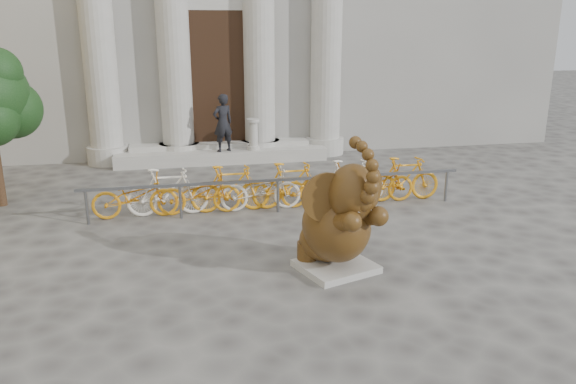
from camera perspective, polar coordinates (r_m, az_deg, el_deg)
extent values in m
plane|color=#474442|center=(7.69, -0.08, -12.53)|extent=(80.00, 80.00, 0.00)
cube|color=black|center=(16.63, -7.16, 11.29)|extent=(2.40, 0.16, 4.00)
cylinder|color=#A8A59E|center=(16.50, -18.95, 16.45)|extent=(0.90, 0.90, 8.00)
cylinder|color=#A8A59E|center=(16.40, -11.71, 16.98)|extent=(0.90, 0.90, 8.00)
cylinder|color=#A8A59E|center=(16.60, -3.01, 17.26)|extent=(0.90, 0.90, 8.00)
cylinder|color=#A8A59E|center=(17.02, 3.97, 17.22)|extent=(0.90, 0.90, 8.00)
cube|color=#A8A59E|center=(16.44, -6.75, 3.77)|extent=(6.00, 1.20, 0.36)
cube|color=#A8A59E|center=(9.06, 4.89, -7.53)|extent=(1.37, 1.30, 0.11)
ellipsoid|color=black|center=(9.10, 4.06, -4.78)|extent=(1.16, 1.13, 0.71)
ellipsoid|color=black|center=(8.82, 4.91, -3.34)|extent=(1.43, 1.60, 1.15)
cylinder|color=black|center=(9.12, 1.97, -5.95)|extent=(0.42, 0.42, 0.29)
cylinder|color=black|center=(9.44, 5.05, -5.24)|extent=(0.42, 0.42, 0.29)
cylinder|color=black|center=(8.28, 5.33, -3.07)|extent=(0.46, 0.71, 0.44)
cylinder|color=black|center=(8.55, 7.99, -2.51)|extent=(0.46, 0.71, 0.44)
ellipsoid|color=black|center=(8.33, 6.59, -0.11)|extent=(0.94, 0.91, 0.88)
cylinder|color=black|center=(8.23, 3.93, -0.55)|extent=(0.75, 0.06, 0.75)
cylinder|color=black|center=(8.66, 8.05, 0.18)|extent=(0.64, 0.49, 0.75)
cone|color=beige|center=(8.13, 6.73, -1.82)|extent=(0.20, 0.25, 0.12)
cone|color=beige|center=(8.29, 8.20, -1.52)|extent=(0.09, 0.26, 0.12)
cube|color=slate|center=(11.59, -1.04, 1.25)|extent=(8.00, 0.06, 0.06)
cylinder|color=slate|center=(11.63, -19.76, -1.48)|extent=(0.06, 0.06, 0.70)
cylinder|color=slate|center=(11.50, -10.87, -0.99)|extent=(0.06, 0.06, 0.70)
cylinder|color=slate|center=(11.69, -1.03, -0.41)|extent=(0.06, 0.06, 0.70)
cylinder|color=slate|center=(12.20, 8.23, 0.14)|extent=(0.06, 0.06, 0.70)
cylinder|color=slate|center=(12.92, 15.77, 0.59)|extent=(0.06, 0.06, 0.70)
imported|color=orange|center=(11.73, -15.30, -0.18)|extent=(1.70, 0.50, 1.00)
imported|color=white|center=(11.70, -12.16, 0.00)|extent=(1.66, 0.47, 1.00)
imported|color=orange|center=(11.71, -9.02, 0.18)|extent=(1.70, 0.50, 1.00)
imported|color=orange|center=(11.75, -5.89, 0.36)|extent=(1.66, 0.47, 1.00)
imported|color=white|center=(11.83, -2.79, 0.53)|extent=(1.70, 0.50, 1.00)
imported|color=orange|center=(11.94, 0.26, 0.71)|extent=(1.66, 0.47, 1.00)
imported|color=orange|center=(12.09, 3.24, 0.87)|extent=(1.70, 0.50, 1.00)
imported|color=white|center=(12.27, 6.15, 1.03)|extent=(1.66, 0.47, 1.00)
imported|color=orange|center=(12.48, 8.96, 1.18)|extent=(1.70, 0.50, 1.00)
imported|color=orange|center=(12.71, 11.68, 1.32)|extent=(1.66, 0.47, 1.00)
sphere|color=black|center=(13.44, -26.23, 7.54)|extent=(1.25, 1.25, 1.25)
imported|color=black|center=(15.91, -6.64, 6.98)|extent=(0.69, 0.58, 1.62)
cylinder|color=#A8A59E|center=(16.20, -3.53, 4.51)|extent=(0.36, 0.36, 0.11)
cylinder|color=#A8A59E|center=(16.13, -3.55, 5.74)|extent=(0.25, 0.25, 0.82)
cylinder|color=#A8A59E|center=(16.05, -3.58, 7.27)|extent=(0.36, 0.36, 0.09)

